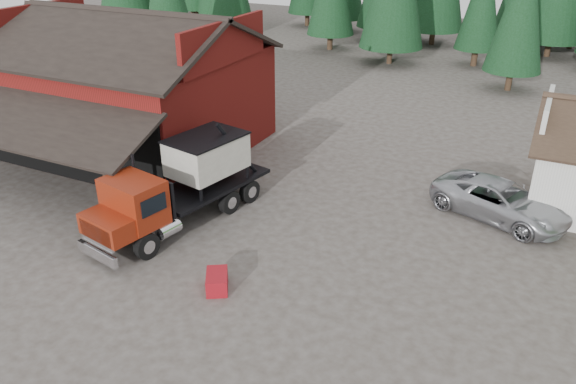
% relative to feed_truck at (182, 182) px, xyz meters
% --- Properties ---
extents(ground, '(120.00, 120.00, 0.00)m').
position_rel_feed_truck_xyz_m(ground, '(3.49, -4.02, -1.77)').
color(ground, '#423B34').
rests_on(ground, ground).
extents(red_barn, '(12.80, 13.63, 7.18)m').
position_rel_feed_truck_xyz_m(red_barn, '(-7.51, 5.88, 0.92)').
color(red_barn, maroon).
rests_on(red_barn, ground).
extents(conifer_backdrop, '(76.00, 16.00, 16.00)m').
position_rel_feed_truck_xyz_m(conifer_backdrop, '(3.49, 37.98, -1.77)').
color(conifer_backdrop, black).
rests_on(conifer_backdrop, ground).
extents(near_pine_b, '(3.96, 3.96, 10.40)m').
position_rel_feed_truck_xyz_m(near_pine_b, '(9.49, 25.98, 4.12)').
color(near_pine_b, '#382619').
rests_on(near_pine_b, ground).
extents(feed_truck, '(3.85, 8.65, 3.78)m').
position_rel_feed_truck_xyz_m(feed_truck, '(0.00, 0.00, 0.00)').
color(feed_truck, black).
rests_on(feed_truck, ground).
extents(silver_car, '(6.11, 4.30, 1.55)m').
position_rel_feed_truck_xyz_m(silver_car, '(11.49, 5.98, -0.99)').
color(silver_car, '#B3B5BB').
rests_on(silver_car, ground).
extents(equip_box, '(1.16, 1.30, 0.60)m').
position_rel_feed_truck_xyz_m(equip_box, '(3.71, -3.40, -1.47)').
color(equip_box, maroon).
rests_on(equip_box, ground).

